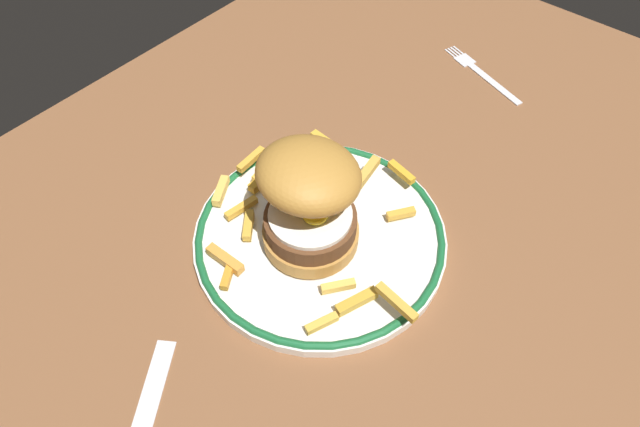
{
  "coord_description": "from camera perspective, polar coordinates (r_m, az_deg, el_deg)",
  "views": [
    {
      "loc": [
        -20.54,
        -17.49,
        47.52
      ],
      "look_at": [
        5.32,
        4.28,
        4.6
      ],
      "focal_mm": 30.79,
      "sensor_mm": 36.0,
      "label": 1
    }
  ],
  "objects": [
    {
      "name": "ground_plane",
      "position": [
        0.56,
        -0.16,
        -9.65
      ],
      "size": [
        127.51,
        89.65,
        4.0
      ],
      "primitive_type": "cube",
      "color": "brown"
    },
    {
      "name": "fries_pile",
      "position": [
        0.57,
        -2.13,
        0.05
      ],
      "size": [
        23.61,
        26.72,
        2.86
      ],
      "color": "gold",
      "rests_on": "dinner_plate"
    },
    {
      "name": "fork",
      "position": [
        0.81,
        16.36,
        13.89
      ],
      "size": [
        5.97,
        14.07,
        0.36
      ],
      "color": "silver",
      "rests_on": "ground_plane"
    },
    {
      "name": "burger",
      "position": [
        0.52,
        -1.08,
        1.53
      ],
      "size": [
        13.66,
        13.35,
        11.55
      ],
      "color": "#B77D37",
      "rests_on": "dinner_plate"
    },
    {
      "name": "dinner_plate",
      "position": [
        0.58,
        0.0,
        -2.32
      ],
      "size": [
        26.46,
        26.46,
        1.6
      ],
      "color": "white",
      "rests_on": "ground_plane"
    }
  ]
}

